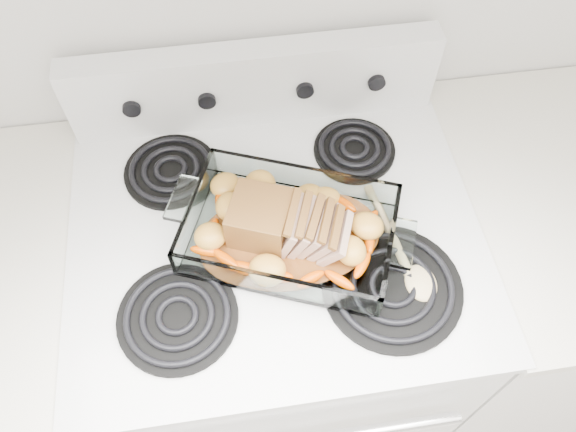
{
  "coord_description": "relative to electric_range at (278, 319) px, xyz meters",
  "views": [
    {
      "loc": [
        -0.06,
        1.09,
        1.85
      ],
      "look_at": [
        0.02,
        1.64,
        0.99
      ],
      "focal_mm": 35.0,
      "sensor_mm": 36.0,
      "label": 1
    }
  ],
  "objects": [
    {
      "name": "wooden_spoon",
      "position": [
        0.23,
        -0.11,
        0.46
      ],
      "size": [
        0.08,
        0.26,
        0.02
      ],
      "rotation": [
        0.0,
        0.0,
        0.13
      ],
      "color": "tan",
      "rests_on": "electric_range"
    },
    {
      "name": "roast_vegetables",
      "position": [
        0.02,
        0.0,
        0.49
      ],
      "size": [
        0.37,
        0.2,
        0.05
      ],
      "rotation": [
        0.0,
        0.0,
        -0.3
      ],
      "color": "#D84D00",
      "rests_on": "baking_dish"
    },
    {
      "name": "pork_roast",
      "position": [
        0.0,
        -0.04,
        0.51
      ],
      "size": [
        0.22,
        0.1,
        0.08
      ],
      "rotation": [
        0.0,
        0.0,
        -0.21
      ],
      "color": "brown",
      "rests_on": "baking_dish"
    },
    {
      "name": "counter_right",
      "position": [
        0.66,
        -0.0,
        -0.02
      ],
      "size": [
        0.58,
        0.68,
        0.93
      ],
      "color": "silver",
      "rests_on": "ground"
    },
    {
      "name": "baking_dish",
      "position": [
        0.02,
        -0.04,
        0.48
      ],
      "size": [
        0.37,
        0.24,
        0.07
      ],
      "rotation": [
        0.0,
        0.0,
        -0.38
      ],
      "color": "silver",
      "rests_on": "electric_range"
    },
    {
      "name": "counter_left",
      "position": [
        -0.67,
        -0.0,
        -0.02
      ],
      "size": [
        0.58,
        0.68,
        0.93
      ],
      "color": "silver",
      "rests_on": "ground"
    },
    {
      "name": "electric_range",
      "position": [
        0.0,
        0.0,
        0.0
      ],
      "size": [
        0.78,
        0.7,
        1.12
      ],
      "color": "silver",
      "rests_on": "ground"
    }
  ]
}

